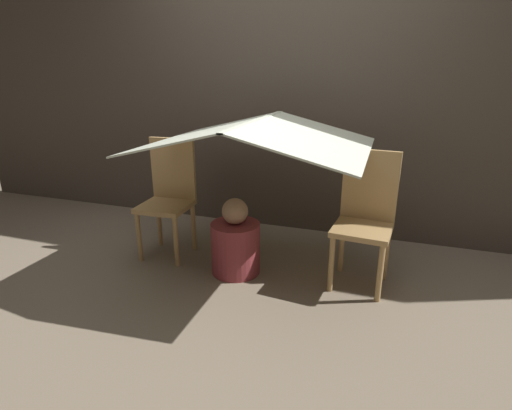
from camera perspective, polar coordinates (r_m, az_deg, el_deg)
ground_plane at (r=2.92m, az=-0.43°, el=-9.62°), size 8.80×8.80×0.00m
wall_back at (r=3.49m, az=4.87°, el=16.45°), size 7.00×0.05×2.50m
chair_left at (r=3.14m, az=-12.32°, el=1.53°), size 0.38×0.38×0.90m
chair_right at (r=2.72m, az=15.32°, el=-1.41°), size 0.40×0.40×0.90m
sheet_canopy at (r=2.66m, az=-0.00°, el=10.12°), size 1.46×1.18×0.19m
person_front at (r=2.85m, az=-2.94°, el=-5.53°), size 0.35×0.35×0.55m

